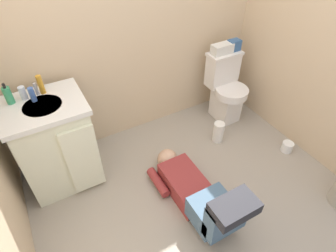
% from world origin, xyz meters
% --- Properties ---
extents(ground_plane, '(3.06, 3.04, 0.04)m').
position_xyz_m(ground_plane, '(0.00, 0.00, -0.02)').
color(ground_plane, gray).
extents(wall_back, '(2.72, 0.08, 2.40)m').
position_xyz_m(wall_back, '(0.00, 1.06, 1.20)').
color(wall_back, beige).
rests_on(wall_back, ground_plane).
extents(toilet, '(0.36, 0.46, 0.75)m').
position_xyz_m(toilet, '(0.90, 0.72, 0.37)').
color(toilet, white).
rests_on(toilet, ground_plane).
extents(vanity_cabinet, '(0.60, 0.53, 0.82)m').
position_xyz_m(vanity_cabinet, '(-0.89, 0.69, 0.42)').
color(vanity_cabinet, beige).
rests_on(vanity_cabinet, ground_plane).
extents(faucet, '(0.02, 0.02, 0.10)m').
position_xyz_m(faucet, '(-0.89, 0.83, 0.87)').
color(faucet, silver).
rests_on(faucet, vanity_cabinet).
extents(person_plumber, '(0.39, 1.06, 0.52)m').
position_xyz_m(person_plumber, '(-0.04, -0.17, 0.18)').
color(person_plumber, maroon).
rests_on(person_plumber, ground_plane).
extents(tissue_box, '(0.22, 0.11, 0.10)m').
position_xyz_m(tissue_box, '(0.86, 0.81, 0.80)').
color(tissue_box, silver).
rests_on(tissue_box, toilet).
extents(toiletry_bag, '(0.12, 0.09, 0.11)m').
position_xyz_m(toiletry_bag, '(1.01, 0.81, 0.81)').
color(toiletry_bag, '#33598C').
rests_on(toiletry_bag, toilet).
extents(soap_dispenser, '(0.06, 0.06, 0.17)m').
position_xyz_m(soap_dispenser, '(-1.08, 0.81, 0.89)').
color(soap_dispenser, '#359561').
rests_on(soap_dispenser, vanity_cabinet).
extents(bottle_clear, '(0.05, 0.05, 0.10)m').
position_xyz_m(bottle_clear, '(-0.99, 0.82, 0.87)').
color(bottle_clear, silver).
rests_on(bottle_clear, vanity_cabinet).
extents(bottle_blue, '(0.04, 0.04, 0.11)m').
position_xyz_m(bottle_blue, '(-0.93, 0.76, 0.88)').
color(bottle_blue, '#4064B1').
rests_on(bottle_blue, vanity_cabinet).
extents(bottle_amber, '(0.04, 0.04, 0.15)m').
position_xyz_m(bottle_amber, '(-0.85, 0.84, 0.90)').
color(bottle_amber, orange).
rests_on(bottle_amber, vanity_cabinet).
extents(paper_towel_roll, '(0.11, 0.11, 0.23)m').
position_xyz_m(paper_towel_roll, '(0.60, 0.40, 0.11)').
color(paper_towel_roll, white).
rests_on(paper_towel_roll, ground_plane).
extents(toilet_paper_roll, '(0.11, 0.11, 0.10)m').
position_xyz_m(toilet_paper_roll, '(1.12, -0.06, 0.05)').
color(toilet_paper_roll, white).
rests_on(toilet_paper_roll, ground_plane).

